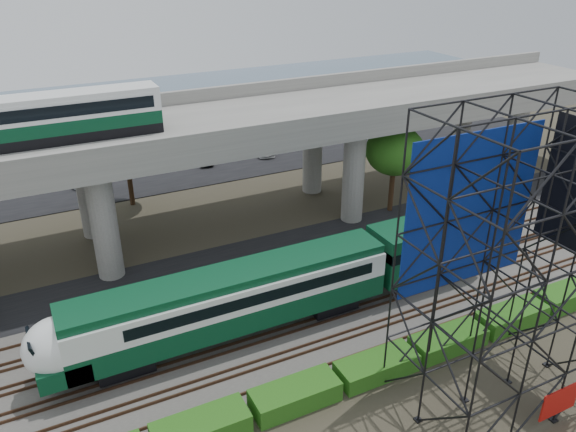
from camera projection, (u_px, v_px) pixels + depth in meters
ground at (322, 335)px, 33.85m from camera, size 140.00×140.00×0.00m
ballast_bed at (306, 316)px, 35.42m from camera, size 90.00×12.00×0.20m
service_road at (253, 256)px, 42.28m from camera, size 90.00×5.00×0.08m
parking_lot at (168, 159)px, 61.17m from camera, size 90.00×18.00×0.08m
harbor_water at (125, 111)px, 78.87m from camera, size 140.00×40.00×0.03m
rail_tracks at (306, 313)px, 35.34m from camera, size 90.00×9.52×0.16m
commuter_train at (267, 289)px, 33.13m from camera, size 29.30×3.06×4.30m
overpass at (212, 133)px, 42.80m from camera, size 80.00×12.00×12.40m
scaffold_tower at (511, 270)px, 26.34m from camera, size 9.36×6.36×15.00m
hedge_strip at (377, 366)px, 30.55m from camera, size 34.60×1.80×1.20m
trees at (165, 173)px, 42.53m from camera, size 40.94×16.94×7.69m
parked_cars at (173, 154)px, 60.71m from camera, size 38.79×9.61×1.31m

